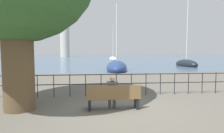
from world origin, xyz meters
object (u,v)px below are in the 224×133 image
(seated_person_left, at_px, (112,91))
(sailboat_2, at_px, (186,64))
(sailboat_1, at_px, (113,59))
(sailboat_0, at_px, (117,68))
(harbor_lighthouse, at_px, (65,37))
(park_bench, at_px, (114,98))

(seated_person_left, height_order, sailboat_2, sailboat_2)
(sailboat_1, bearing_deg, sailboat_0, -96.29)
(seated_person_left, relative_size, harbor_lighthouse, 0.05)
(sailboat_1, relative_size, sailboat_2, 0.92)
(harbor_lighthouse, bearing_deg, sailboat_0, -77.23)
(harbor_lighthouse, bearing_deg, sailboat_2, -69.11)
(sailboat_0, bearing_deg, sailboat_1, 91.63)
(sailboat_2, bearing_deg, park_bench, -126.64)
(sailboat_0, distance_m, sailboat_1, 32.36)
(sailboat_0, distance_m, sailboat_2, 13.46)
(park_bench, height_order, seated_person_left, seated_person_left)
(harbor_lighthouse, bearing_deg, seated_person_left, -79.93)
(sailboat_0, xyz_separation_m, sailboat_1, (3.03, 32.22, -0.00))
(sailboat_0, height_order, sailboat_1, sailboat_1)
(sailboat_1, distance_m, harbor_lighthouse, 66.04)
(park_bench, height_order, sailboat_2, sailboat_2)
(sailboat_0, distance_m, harbor_lighthouse, 95.66)
(sailboat_2, bearing_deg, harbor_lighthouse, 108.64)
(sailboat_1, xyz_separation_m, sailboat_2, (9.00, -26.19, 0.02))
(sailboat_0, height_order, sailboat_2, sailboat_2)
(park_bench, xyz_separation_m, harbor_lighthouse, (-19.01, 106.98, 11.95))
(park_bench, bearing_deg, sailboat_1, 83.88)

